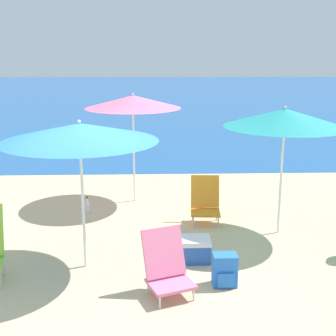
% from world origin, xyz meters
% --- Properties ---
extents(ground_plane, '(60.00, 60.00, 0.00)m').
position_xyz_m(ground_plane, '(0.00, 0.00, 0.00)').
color(ground_plane, '#D1BA89').
extents(sea_water, '(60.00, 40.00, 0.01)m').
position_xyz_m(sea_water, '(0.00, 24.79, 0.00)').
color(sea_water, '#1E5699').
rests_on(sea_water, ground).
extents(beach_umbrella_pink, '(1.73, 1.73, 2.02)m').
position_xyz_m(beach_umbrella_pink, '(0.37, 2.86, 1.86)').
color(beach_umbrella_pink, white).
rests_on(beach_umbrella_pink, ground).
extents(beach_umbrella_blue, '(1.95, 1.95, 1.93)m').
position_xyz_m(beach_umbrella_blue, '(-0.17, 0.12, 1.78)').
color(beach_umbrella_blue, white).
rests_on(beach_umbrella_blue, ground).
extents(beach_umbrella_teal, '(1.80, 1.80, 1.97)m').
position_xyz_m(beach_umbrella_teal, '(2.66, 1.19, 1.79)').
color(beach_umbrella_teal, white).
rests_on(beach_umbrella_teal, ground).
extents(beach_chair_orange, '(0.50, 0.57, 0.76)m').
position_xyz_m(beach_chair_orange, '(1.57, 1.70, 0.36)').
color(beach_chair_orange, silver).
rests_on(beach_chair_orange, ground).
extents(beach_chair_pink, '(0.65, 0.68, 0.75)m').
position_xyz_m(beach_chair_pink, '(0.87, -0.60, 0.34)').
color(beach_chair_pink, silver).
rests_on(beach_chair_pink, ground).
extents(backpack_blue, '(0.29, 0.24, 0.39)m').
position_xyz_m(backpack_blue, '(1.57, -0.45, 0.19)').
color(backpack_blue, blue).
rests_on(backpack_blue, ground).
extents(water_bottle, '(0.08, 0.08, 0.29)m').
position_xyz_m(water_bottle, '(-0.42, 2.21, 0.11)').
color(water_bottle, silver).
rests_on(water_bottle, ground).
extents(cooler_box, '(0.51, 0.36, 0.32)m').
position_xyz_m(cooler_box, '(1.23, 0.25, 0.16)').
color(cooler_box, '#2859B2').
rests_on(cooler_box, ground).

